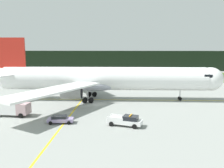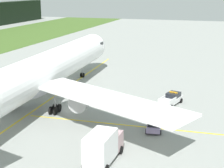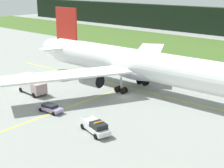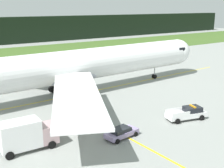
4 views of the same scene
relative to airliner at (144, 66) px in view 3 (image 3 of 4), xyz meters
The scene contains 7 objects.
ground 6.88m from the airliner, 98.55° to the right, with size 320.00×320.00×0.00m, color gray.
taxiway_centerline_main 5.14m from the airliner, ahead, with size 77.48×0.30×0.01m, color yellow.
taxiway_centerline_spur 21.55m from the airliner, 100.56° to the right, with size 39.61×0.30×0.01m, color yellow.
airliner is the anchor object (origin of this frame).
ops_pickup_truck 20.90m from the airliner, 71.49° to the right, with size 5.98×3.33×1.94m.
catering_truck 21.59m from the airliner, 134.02° to the right, with size 6.25×2.89×3.63m.
staff_car 19.89m from the airliner, 103.59° to the right, with size 4.45×2.36×1.30m.
Camera 3 is at (37.51, -44.27, 19.96)m, focal length 52.92 mm.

